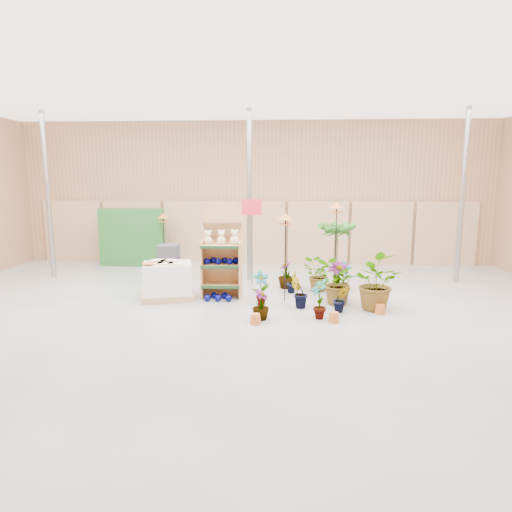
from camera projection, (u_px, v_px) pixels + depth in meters
The scene contains 25 objects.
room at pixel (240, 203), 9.51m from camera, with size 15.20×12.10×4.70m.
display_shelf at pixel (222, 254), 10.57m from camera, with size 0.93×0.60×2.18m.
teddy_bears at pixel (222, 238), 10.40m from camera, with size 0.80×0.20×0.33m.
gazing_balls_shelf at pixel (221, 261), 10.47m from camera, with size 0.80×0.27×0.15m.
gazing_balls_floor at pixel (219, 297), 10.32m from camera, with size 0.63×0.39×0.15m.
pallet_stack at pixel (168, 281), 10.43m from camera, with size 1.37×1.23×0.87m.
charcoal_planters at pixel (169, 264), 12.05m from camera, with size 0.50×0.50×1.00m.
trellis_stock at pixel (132, 237), 14.18m from camera, with size 2.00×0.30×1.80m, color #215E23.
offer_sign at pixel (252, 224), 11.65m from camera, with size 0.50×0.08×2.20m.
bird_table_front at pixel (286, 220), 10.00m from camera, with size 0.34×0.34×1.98m.
bird_table_right at pixel (337, 209), 10.56m from camera, with size 0.34×0.34×2.19m.
bird_table_back at pixel (163, 218), 13.64m from camera, with size 0.34×0.34×1.68m.
palm at pixel (337, 229), 11.18m from camera, with size 0.70×0.70×1.75m.
potted_plant_0 at pixel (261, 288), 9.89m from camera, with size 0.40×0.27×0.77m, color #246118.
potted_plant_1 at pixel (299, 293), 9.67m from camera, with size 0.37×0.30×0.67m, color #246118.
potted_plant_2 at pixel (336, 283), 9.93m from camera, with size 0.87×0.76×0.97m, color #246118.
potted_plant_3 at pixel (338, 281), 10.28m from camera, with size 0.49×0.49×0.88m, color #246118.
potted_plant_4 at pixel (343, 277), 11.01m from camera, with size 0.40×0.27×0.75m, color #246118.
potted_plant_5 at pixel (292, 282), 10.97m from camera, with size 0.29×0.23×0.53m, color #246118.
potted_plant_6 at pixel (317, 275), 11.12m from camera, with size 0.72×0.63×0.80m, color #246118.
potted_plant_7 at pixel (261, 305), 8.90m from camera, with size 0.33×0.33×0.59m, color #246118.
potted_plant_8 at pixel (319, 299), 8.95m from camera, with size 0.43×0.29×0.81m, color #246118.
potted_plant_9 at pixel (341, 299), 9.38m from camera, with size 0.31×0.25×0.56m, color #246118.
potted_plant_10 at pixel (373, 282), 9.56m from camera, with size 1.04×0.90×1.15m, color #246118.
potted_plant_11 at pixel (286, 274), 11.41m from camera, with size 0.39×0.39×0.70m, color #246118.
Camera 1 is at (0.92, -8.61, 2.77)m, focal length 32.00 mm.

